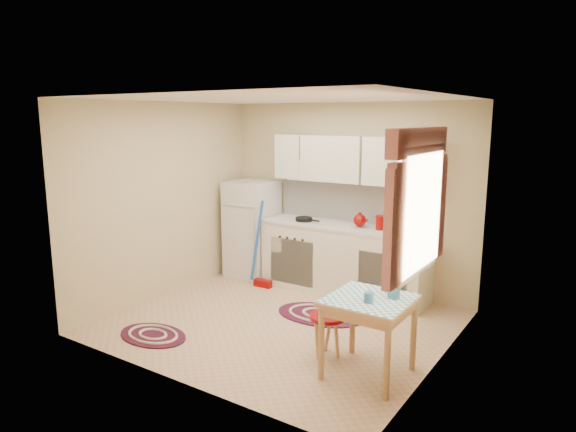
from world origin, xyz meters
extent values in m
plane|color=tan|center=(0.00, 0.00, 0.00)|extent=(3.60, 3.60, 0.00)
cube|color=silver|center=(0.00, 0.00, 2.50)|extent=(3.60, 3.20, 0.04)
cube|color=tan|center=(0.00, 1.60, 1.25)|extent=(3.60, 0.04, 2.50)
cube|color=tan|center=(0.00, -1.60, 1.25)|extent=(3.60, 0.04, 2.50)
cube|color=tan|center=(-1.80, 0.00, 1.25)|extent=(0.04, 3.20, 2.50)
cube|color=tan|center=(1.80, 0.00, 1.25)|extent=(0.04, 3.20, 2.50)
cube|color=white|center=(0.12, 1.59, 1.20)|extent=(2.25, 0.03, 0.55)
cube|color=silver|center=(0.12, 1.44, 1.77)|extent=(2.25, 0.33, 0.60)
cube|color=white|center=(1.78, -0.55, 1.55)|extent=(0.04, 0.85, 0.95)
cube|color=silver|center=(-1.35, 1.25, 0.70)|extent=(0.65, 0.60, 1.40)
cube|color=silver|center=(0.13, 1.30, 0.44)|extent=(2.25, 0.60, 0.88)
cube|color=beige|center=(0.13, 1.30, 0.90)|extent=(2.27, 0.62, 0.04)
cylinder|color=black|center=(-0.46, 1.25, 0.94)|extent=(0.25, 0.25, 0.05)
cylinder|color=#7E0404|center=(0.62, 1.30, 1.00)|extent=(0.13, 0.13, 0.16)
cube|color=tan|center=(1.34, -0.55, 0.36)|extent=(0.72, 0.72, 0.72)
cylinder|color=#7E0404|center=(0.85, -0.44, 0.21)|extent=(0.47, 0.47, 0.42)
cylinder|color=#2A5D83|center=(1.37, -0.65, 0.77)|extent=(0.10, 0.10, 0.10)
camera|label=1|loc=(3.12, -4.56, 2.30)|focal=32.00mm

